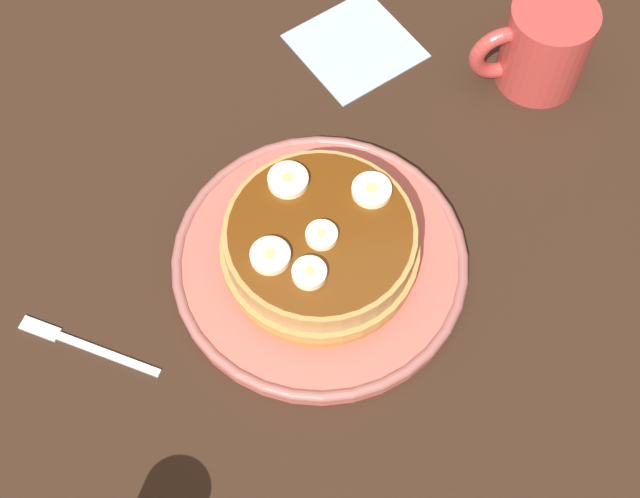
% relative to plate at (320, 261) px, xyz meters
% --- Properties ---
extents(ground_plane, '(1.40, 1.40, 0.03)m').
position_rel_plate_xyz_m(ground_plane, '(0.00, 0.00, -0.02)').
color(ground_plane, black).
extents(plate, '(0.26, 0.26, 0.02)m').
position_rel_plate_xyz_m(plate, '(0.00, 0.00, 0.00)').
color(plate, '#CC594C').
rests_on(plate, ground_plane).
extents(pancake_stack, '(0.17, 0.17, 0.05)m').
position_rel_plate_xyz_m(pancake_stack, '(-0.00, -0.00, 0.03)').
color(pancake_stack, '#AB6F2D').
rests_on(pancake_stack, plate).
extents(banana_slice_0, '(0.03, 0.03, 0.01)m').
position_rel_plate_xyz_m(banana_slice_0, '(0.00, 0.01, 0.06)').
color(banana_slice_0, '#FDF4C4').
rests_on(banana_slice_0, pancake_stack).
extents(banana_slice_1, '(0.03, 0.03, 0.01)m').
position_rel_plate_xyz_m(banana_slice_1, '(0.02, 0.04, 0.06)').
color(banana_slice_1, '#F0E6C4').
rests_on(banana_slice_1, pancake_stack).
extents(banana_slice_2, '(0.03, 0.03, 0.01)m').
position_rel_plate_xyz_m(banana_slice_2, '(0.02, -0.05, 0.06)').
color(banana_slice_2, '#F7EAC4').
rests_on(banana_slice_2, pancake_stack).
extents(banana_slice_3, '(0.03, 0.03, 0.01)m').
position_rel_plate_xyz_m(banana_slice_3, '(-0.05, -0.03, 0.06)').
color(banana_slice_3, '#F5F0BD').
rests_on(banana_slice_3, pancake_stack).
extents(banana_slice_4, '(0.03, 0.03, 0.01)m').
position_rel_plate_xyz_m(banana_slice_4, '(0.04, 0.02, 0.06)').
color(banana_slice_4, '#F5E4BD').
rests_on(banana_slice_4, pancake_stack).
extents(coffee_mug, '(0.12, 0.08, 0.09)m').
position_rel_plate_xyz_m(coffee_mug, '(-0.25, -0.16, 0.04)').
color(coffee_mug, '#B23833').
rests_on(coffee_mug, ground_plane).
extents(napkin, '(0.14, 0.14, 0.00)m').
position_rel_plate_xyz_m(napkin, '(-0.09, -0.24, -0.01)').
color(napkin, '#99B2BF').
rests_on(napkin, ground_plane).
extents(fork, '(0.11, 0.08, 0.01)m').
position_rel_plate_xyz_m(fork, '(0.21, 0.03, -0.01)').
color(fork, silver).
rests_on(fork, ground_plane).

